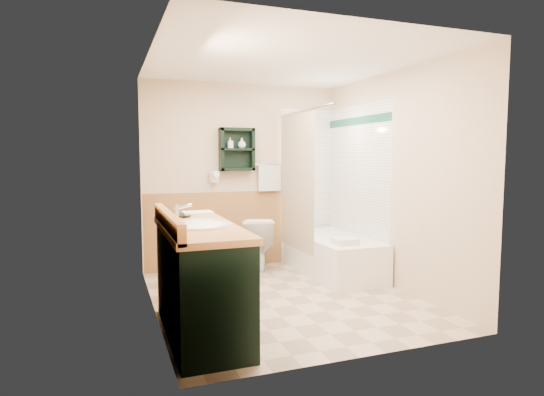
{
  "coord_description": "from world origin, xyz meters",
  "views": [
    {
      "loc": [
        -1.7,
        -4.27,
        1.47
      ],
      "look_at": [
        -0.06,
        0.2,
        1.02
      ],
      "focal_mm": 30.0,
      "sensor_mm": 36.0,
      "label": 1
    }
  ],
  "objects_px": {
    "vanity_book": "(170,204)",
    "soap_bottle_a": "(230,146)",
    "wall_shelf": "(237,149)",
    "hair_dryer": "(214,177)",
    "toilet": "(258,244)",
    "vanity": "(201,281)",
    "soap_bottle_b": "(242,144)",
    "bathtub": "(333,255)"
  },
  "relations": [
    {
      "from": "vanity_book",
      "to": "soap_bottle_a",
      "type": "relative_size",
      "value": 1.8
    },
    {
      "from": "vanity",
      "to": "soap_bottle_b",
      "type": "height_order",
      "value": "soap_bottle_b"
    },
    {
      "from": "hair_dryer",
      "to": "vanity_book",
      "type": "relative_size",
      "value": 0.98
    },
    {
      "from": "vanity_book",
      "to": "soap_bottle_a",
      "type": "height_order",
      "value": "soap_bottle_a"
    },
    {
      "from": "vanity",
      "to": "toilet",
      "type": "distance_m",
      "value": 2.16
    },
    {
      "from": "hair_dryer",
      "to": "vanity_book",
      "type": "height_order",
      "value": "hair_dryer"
    },
    {
      "from": "soap_bottle_b",
      "to": "bathtub",
      "type": "bearing_deg",
      "value": -37.12
    },
    {
      "from": "vanity_book",
      "to": "soap_bottle_b",
      "type": "xyz_separation_m",
      "value": [
        1.13,
        1.5,
        0.59
      ]
    },
    {
      "from": "bathtub",
      "to": "soap_bottle_a",
      "type": "height_order",
      "value": "soap_bottle_a"
    },
    {
      "from": "toilet",
      "to": "vanity_book",
      "type": "relative_size",
      "value": 2.82
    },
    {
      "from": "vanity",
      "to": "soap_bottle_b",
      "type": "distance_m",
      "value": 2.56
    },
    {
      "from": "wall_shelf",
      "to": "soap_bottle_a",
      "type": "bearing_deg",
      "value": -176.81
    },
    {
      "from": "vanity_book",
      "to": "soap_bottle_a",
      "type": "bearing_deg",
      "value": 34.51
    },
    {
      "from": "hair_dryer",
      "to": "soap_bottle_b",
      "type": "height_order",
      "value": "soap_bottle_b"
    },
    {
      "from": "wall_shelf",
      "to": "soap_bottle_a",
      "type": "distance_m",
      "value": 0.1
    },
    {
      "from": "soap_bottle_b",
      "to": "vanity",
      "type": "bearing_deg",
      "value": -114.88
    },
    {
      "from": "hair_dryer",
      "to": "bathtub",
      "type": "xyz_separation_m",
      "value": [
        1.33,
        -0.76,
        -0.96
      ]
    },
    {
      "from": "wall_shelf",
      "to": "vanity_book",
      "type": "relative_size",
      "value": 2.24
    },
    {
      "from": "vanity_book",
      "to": "soap_bottle_b",
      "type": "distance_m",
      "value": 1.96
    },
    {
      "from": "soap_bottle_a",
      "to": "vanity_book",
      "type": "bearing_deg",
      "value": -122.91
    },
    {
      "from": "vanity",
      "to": "bathtub",
      "type": "distance_m",
      "value": 2.35
    },
    {
      "from": "vanity",
      "to": "vanity_book",
      "type": "bearing_deg",
      "value": 106.08
    },
    {
      "from": "vanity",
      "to": "toilet",
      "type": "height_order",
      "value": "vanity"
    },
    {
      "from": "soap_bottle_a",
      "to": "soap_bottle_b",
      "type": "distance_m",
      "value": 0.16
    },
    {
      "from": "hair_dryer",
      "to": "soap_bottle_b",
      "type": "distance_m",
      "value": 0.55
    },
    {
      "from": "bathtub",
      "to": "toilet",
      "type": "bearing_deg",
      "value": 147.82
    },
    {
      "from": "vanity",
      "to": "bathtub",
      "type": "xyz_separation_m",
      "value": [
        1.92,
        1.34,
        -0.22
      ]
    },
    {
      "from": "bathtub",
      "to": "toilet",
      "type": "height_order",
      "value": "toilet"
    },
    {
      "from": "wall_shelf",
      "to": "hair_dryer",
      "type": "bearing_deg",
      "value": 175.24
    },
    {
      "from": "bathtub",
      "to": "soap_bottle_b",
      "type": "xyz_separation_m",
      "value": [
        -0.96,
        0.73,
        1.38
      ]
    },
    {
      "from": "toilet",
      "to": "vanity",
      "type": "bearing_deg",
      "value": 75.74
    },
    {
      "from": "wall_shelf",
      "to": "vanity_book",
      "type": "distance_m",
      "value": 1.91
    },
    {
      "from": "soap_bottle_a",
      "to": "wall_shelf",
      "type": "bearing_deg",
      "value": 3.19
    },
    {
      "from": "soap_bottle_a",
      "to": "toilet",
      "type": "bearing_deg",
      "value": -35.45
    },
    {
      "from": "soap_bottle_a",
      "to": "soap_bottle_b",
      "type": "height_order",
      "value": "soap_bottle_b"
    },
    {
      "from": "hair_dryer",
      "to": "soap_bottle_a",
      "type": "bearing_deg",
      "value": -8.12
    },
    {
      "from": "hair_dryer",
      "to": "soap_bottle_a",
      "type": "distance_m",
      "value": 0.45
    },
    {
      "from": "vanity_book",
      "to": "toilet",
      "type": "bearing_deg",
      "value": 22.79
    },
    {
      "from": "toilet",
      "to": "soap_bottle_a",
      "type": "bearing_deg",
      "value": -18.98
    },
    {
      "from": "wall_shelf",
      "to": "vanity",
      "type": "distance_m",
      "value": 2.51
    },
    {
      "from": "wall_shelf",
      "to": "soap_bottle_b",
      "type": "relative_size",
      "value": 4.28
    },
    {
      "from": "soap_bottle_a",
      "to": "bathtub",
      "type": "bearing_deg",
      "value": -33.08
    }
  ]
}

